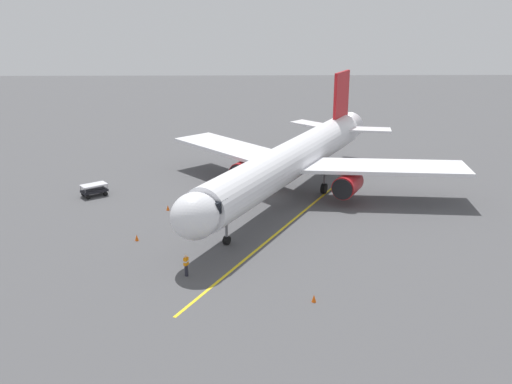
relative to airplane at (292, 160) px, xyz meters
name	(u,v)px	position (x,y,z in m)	size (l,w,h in m)	color
ground_plane	(271,196)	(2.07, -0.43, -4.00)	(220.00, 220.00, 0.00)	#4C4C4F
apron_lead_in_line	(295,218)	(0.13, 6.25, -4.00)	(0.24, 40.00, 0.01)	yellow
airplane	(292,160)	(0.00, 0.00, 0.00)	(31.35, 37.25, 11.50)	white
ground_crew_marshaller	(186,265)	(9.19, 18.04, -3.12)	(0.40, 0.47, 1.71)	#23232D
ground_crew_wing_walker	(265,168)	(2.49, -8.37, -3.12)	(0.44, 0.47, 1.71)	#23232D
baggage_cart_near_nose	(94,190)	(20.72, -0.83, -3.35)	(2.93, 2.66, 1.27)	black
safety_cone_nose_left	(168,208)	(12.40, 3.78, -3.73)	(0.32, 0.32, 0.55)	#F2590F
safety_cone_nose_right	(222,216)	(7.05, 6.11, -3.73)	(0.32, 0.32, 0.55)	#F2590F
safety_cone_wing_port	(137,238)	(14.08, 11.31, -3.73)	(0.32, 0.32, 0.55)	#F2590F
safety_cone_wing_starboard	(314,298)	(0.19, 22.10, -3.73)	(0.32, 0.32, 0.55)	#F2590F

